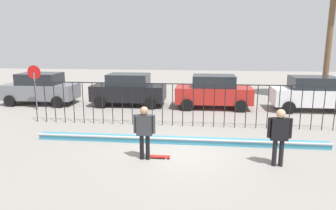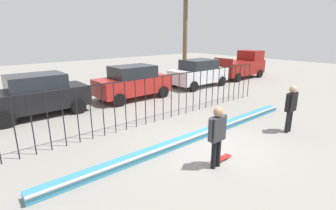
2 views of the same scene
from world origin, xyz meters
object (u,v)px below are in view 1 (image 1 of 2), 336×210
object	(u,v)px
skateboard	(158,156)
parked_car_gray	(41,88)
parked_car_white	(312,93)
skateboarder	(144,128)
parked_car_red	(213,91)
camera_operator	(279,132)
parked_car_black	(129,89)
stop_sign	(35,81)

from	to	relation	value
skateboard	parked_car_gray	world-z (taller)	parked_car_gray
parked_car_gray	parked_car_white	bearing A→B (deg)	-4.45
skateboard	skateboarder	bearing A→B (deg)	-154.04
skateboard	parked_car_red	size ratio (longest dim) A/B	0.19
skateboarder	parked_car_gray	bearing A→B (deg)	113.57
camera_operator	parked_car_gray	distance (m)	14.68
parked_car_gray	skateboard	bearing A→B (deg)	-47.91
skateboarder	camera_operator	xyz separation A→B (m)	(4.20, -0.09, 0.02)
parked_car_black	parked_car_white	world-z (taller)	same
camera_operator	parked_car_red	distance (m)	8.41
skateboard	parked_car_black	world-z (taller)	parked_car_black
skateboarder	parked_car_white	size ratio (longest dim) A/B	0.41
parked_car_black	parked_car_red	distance (m)	5.00
parked_car_gray	stop_sign	xyz separation A→B (m)	(0.57, -1.61, 0.64)
skateboard	parked_car_red	world-z (taller)	parked_car_red
camera_operator	parked_car_black	xyz separation A→B (m)	(-6.71, 8.40, -0.12)
parked_car_black	parked_car_white	xyz separation A→B (m)	(10.41, -0.25, 0.00)
camera_operator	parked_car_gray	bearing A→B (deg)	-37.23
skateboard	parked_car_white	distance (m)	10.94
camera_operator	skateboard	bearing A→B (deg)	-6.40
camera_operator	parked_car_black	world-z (taller)	parked_car_black
parked_car_gray	stop_sign	world-z (taller)	stop_sign
parked_car_white	stop_sign	world-z (taller)	stop_sign
skateboarder	parked_car_red	distance (m)	8.51
parked_car_black	stop_sign	distance (m)	5.22
parked_car_gray	parked_car_white	distance (m)	15.85
parked_car_gray	parked_car_black	size ratio (longest dim) A/B	1.00
stop_sign	parked_car_red	bearing A→B (deg)	9.26
skateboarder	parked_car_white	distance (m)	11.29
skateboarder	skateboard	world-z (taller)	skateboarder
skateboarder	stop_sign	distance (m)	9.87
parked_car_gray	parked_car_black	bearing A→B (deg)	-2.37
parked_car_gray	stop_sign	size ratio (longest dim) A/B	1.72
parked_car_gray	parked_car_black	xyz separation A→B (m)	(5.44, 0.17, 0.00)
parked_car_gray	parked_car_red	distance (m)	10.44
skateboarder	parked_car_red	size ratio (longest dim) A/B	0.41
skateboard	parked_car_black	bearing A→B (deg)	118.70
parked_car_red	parked_car_gray	bearing A→B (deg)	-179.92
camera_operator	parked_car_gray	xyz separation A→B (m)	(-12.15, 8.23, -0.12)
skateboard	camera_operator	world-z (taller)	camera_operator
parked_car_black	parked_car_red	xyz separation A→B (m)	(5.00, -0.17, 0.00)
parked_car_red	parked_car_white	bearing A→B (deg)	-0.71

